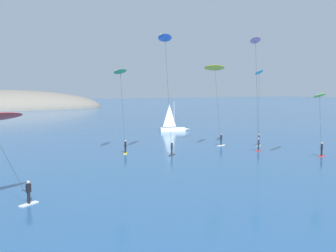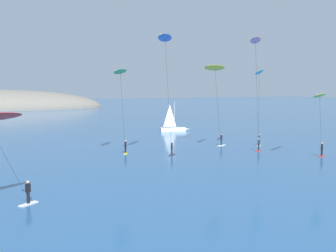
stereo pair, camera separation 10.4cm
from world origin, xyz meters
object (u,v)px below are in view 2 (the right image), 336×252
object	(u,v)px
kitesurfer_pink	(256,52)
kitesurfer_yellow	(215,73)
kitesurfer_blue	(166,48)
sailboat_near	(174,128)
kitesurfer_green	(121,79)
kitesurfer_cyan	(259,78)
kitesurfer_lime	(320,101)

from	to	relation	value
kitesurfer_pink	kitesurfer_yellow	xyz separation A→B (m)	(0.73, 8.73, -2.21)
kitesurfer_blue	kitesurfer_yellow	world-z (taller)	kitesurfer_blue
sailboat_near	kitesurfer_blue	world-z (taller)	kitesurfer_blue
kitesurfer_pink	kitesurfer_green	bearing A→B (deg)	148.33
kitesurfer_green	kitesurfer_cyan	bearing A→B (deg)	-9.99
sailboat_near	kitesurfer_yellow	bearing A→B (deg)	-107.45
kitesurfer_lime	kitesurfer_green	xyz separation A→B (m)	(-18.98, 13.19, 2.57)
kitesurfer_pink	kitesurfer_blue	bearing A→B (deg)	163.81
sailboat_near	kitesurfer_pink	distance (m)	33.74
kitesurfer_pink	kitesurfer_yellow	size ratio (longest dim) A/B	1.24
kitesurfer_lime	kitesurfer_blue	world-z (taller)	kitesurfer_blue
sailboat_near	kitesurfer_green	xyz separation A→B (m)	(-21.14, -22.34, 8.61)
sailboat_near	kitesurfer_green	size ratio (longest dim) A/B	0.56
kitesurfer_green	kitesurfer_blue	bearing A→B (deg)	-60.03
kitesurfer_lime	kitesurfer_blue	bearing A→B (deg)	153.64
sailboat_near	kitesurfer_yellow	size ratio (longest dim) A/B	0.52
kitesurfer_pink	sailboat_near	bearing A→B (deg)	76.03
kitesurfer_blue	kitesurfer_pink	size ratio (longest dim) A/B	1.00
kitesurfer_cyan	kitesurfer_yellow	bearing A→B (deg)	140.82
sailboat_near	kitesurfer_green	bearing A→B (deg)	-133.41
kitesurfer_blue	kitesurfer_yellow	size ratio (longest dim) A/B	1.23
sailboat_near	kitesurfer_blue	distance (m)	35.11
sailboat_near	kitesurfer_pink	xyz separation A→B (m)	(-7.63, -30.67, 11.79)
sailboat_near	kitesurfer_pink	bearing A→B (deg)	-103.97
kitesurfer_green	kitesurfer_cyan	xyz separation A→B (m)	(18.78, -3.31, 0.28)
kitesurfer_green	kitesurfer_cyan	world-z (taller)	kitesurfer_cyan
kitesurfer_blue	kitesurfer_green	size ratio (longest dim) A/B	1.34
kitesurfer_lime	kitesurfer_yellow	distance (m)	14.82
kitesurfer_blue	kitesurfer_pink	bearing A→B (deg)	-16.19
kitesurfer_lime	kitesurfer_green	distance (m)	23.25
kitesurfer_lime	kitesurfer_pink	distance (m)	9.31
kitesurfer_blue	kitesurfer_green	bearing A→B (deg)	119.97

